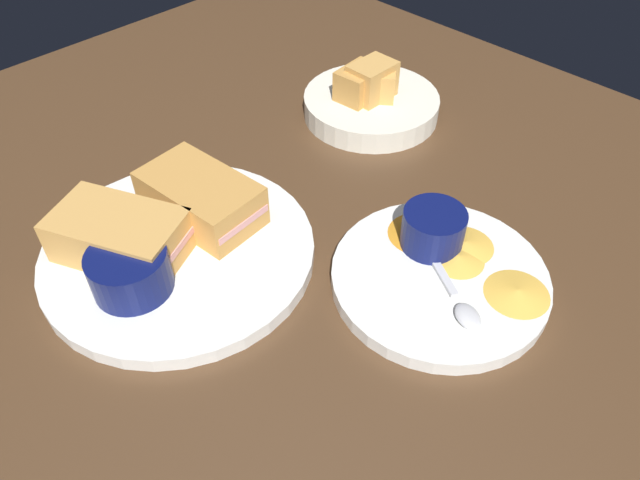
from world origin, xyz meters
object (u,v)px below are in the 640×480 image
object	(u,v)px
ramekin_light_gravy	(433,228)
sandwich_half_far	(120,235)
spoon_by_dark_ramekin	(164,243)
sandwich_half_near	(201,198)
ramekin_dark_sauce	(130,270)
spoon_by_gravy_ramekin	(461,306)
plate_sandwich_main	(179,252)
bread_basket_rear	(370,100)
plate_chips_companion	(439,278)

from	to	relation	value
ramekin_light_gravy	sandwich_half_far	bearing A→B (deg)	-133.01
spoon_by_dark_ramekin	ramekin_light_gravy	world-z (taller)	ramekin_light_gravy
spoon_by_dark_ramekin	ramekin_light_gravy	size ratio (longest dim) A/B	1.46
sandwich_half_near	ramekin_dark_sauce	distance (cm)	11.78
ramekin_dark_sauce	spoon_by_gravy_ramekin	size ratio (longest dim) A/B	0.83
spoon_by_dark_ramekin	plate_sandwich_main	bearing A→B (deg)	39.90
ramekin_dark_sauce	ramekin_light_gravy	bearing A→B (deg)	56.11
plate_sandwich_main	spoon_by_dark_ramekin	bearing A→B (deg)	-140.10
ramekin_dark_sauce	bread_basket_rear	bearing A→B (deg)	97.63
ramekin_dark_sauce	plate_chips_companion	xyz separation A→B (cm)	(20.18, 22.44, -3.15)
sandwich_half_near	ramekin_dark_sauce	xyz separation A→B (cm)	(3.66, -11.19, -0.05)
sandwich_half_near	plate_chips_companion	size ratio (longest dim) A/B	0.63
ramekin_dark_sauce	plate_chips_companion	bearing A→B (deg)	48.04
bread_basket_rear	sandwich_half_near	bearing A→B (deg)	-86.46
sandwich_half_far	bread_basket_rear	bearing A→B (deg)	91.03
sandwich_half_near	spoon_by_gravy_ramekin	bearing A→B (deg)	17.73
ramekin_light_gravy	spoon_by_gravy_ramekin	world-z (taller)	ramekin_light_gravy
plate_sandwich_main	sandwich_half_far	size ratio (longest dim) A/B	1.90
sandwich_half_far	spoon_by_dark_ramekin	world-z (taller)	sandwich_half_far
plate_sandwich_main	sandwich_half_near	xyz separation A→B (cm)	(-2.11, 4.98, 3.20)
ramekin_light_gravy	bread_basket_rear	world-z (taller)	bread_basket_rear
plate_sandwich_main	sandwich_half_near	bearing A→B (deg)	112.98
spoon_by_gravy_ramekin	spoon_by_dark_ramekin	bearing A→B (deg)	-151.16
plate_chips_companion	spoon_by_gravy_ramekin	world-z (taller)	spoon_by_gravy_ramekin
ramekin_light_gravy	bread_basket_rear	size ratio (longest dim) A/B	0.35
plate_sandwich_main	ramekin_light_gravy	size ratio (longest dim) A/B	4.36
spoon_by_dark_ramekin	plate_chips_companion	world-z (taller)	spoon_by_dark_ramekin
sandwich_half_near	bread_basket_rear	distance (cm)	30.00
ramekin_light_gravy	spoon_by_gravy_ramekin	bearing A→B (deg)	-34.37
plate_sandwich_main	spoon_by_dark_ramekin	distance (cm)	1.83
plate_chips_companion	ramekin_light_gravy	size ratio (longest dim) A/B	3.34
sandwich_half_far	spoon_by_gravy_ramekin	size ratio (longest dim) A/B	1.61
sandwich_half_near	plate_chips_companion	bearing A→B (deg)	25.26
ramekin_dark_sauce	bread_basket_rear	xyz separation A→B (cm)	(-5.51, 41.09, -1.55)
sandwich_half_near	ramekin_light_gravy	size ratio (longest dim) A/B	2.12
sandwich_half_near	ramekin_light_gravy	bearing A→B (deg)	34.20
plate_sandwich_main	ramekin_light_gravy	world-z (taller)	ramekin_light_gravy
ramekin_light_gravy	spoon_by_dark_ramekin	bearing A→B (deg)	-134.53
ramekin_dark_sauce	plate_sandwich_main	bearing A→B (deg)	103.98
plate_chips_companion	bread_basket_rear	bearing A→B (deg)	144.01
bread_basket_rear	ramekin_light_gravy	bearing A→B (deg)	-35.39
ramekin_dark_sauce	bread_basket_rear	size ratio (longest dim) A/B	0.42
ramekin_dark_sauce	bread_basket_rear	distance (cm)	41.49
sandwich_half_far	bread_basket_rear	xyz separation A→B (cm)	(-0.70, 39.20, -1.60)
plate_sandwich_main	ramekin_dark_sauce	bearing A→B (deg)	-76.02
ramekin_light_gravy	sandwich_half_near	bearing A→B (deg)	-145.80
ramekin_dark_sauce	plate_chips_companion	size ratio (longest dim) A/B	0.35
plate_sandwich_main	plate_chips_companion	size ratio (longest dim) A/B	1.31
sandwich_half_near	spoon_by_gravy_ramekin	xyz separation A→B (cm)	(27.94, 8.93, -2.04)
ramekin_dark_sauce	spoon_by_gravy_ramekin	world-z (taller)	ramekin_dark_sauce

